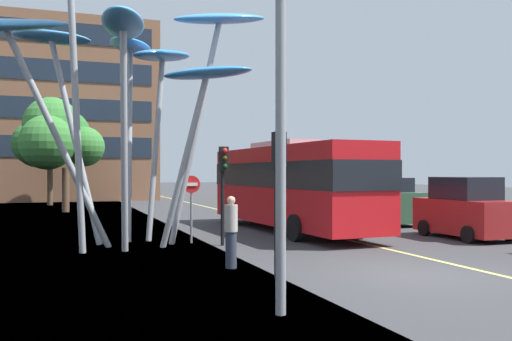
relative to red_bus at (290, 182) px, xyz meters
The scene contains 15 objects.
ground 10.22m from the red_bus, 99.58° to the right, with size 120.00×240.00×0.10m.
red_bus is the anchor object (origin of this frame).
leaf_sculpture 8.66m from the red_bus, 161.93° to the right, with size 10.51×9.06×8.95m.
traffic_light_kerb_near 10.37m from the red_bus, 114.47° to the right, with size 0.28×0.42×3.35m.
traffic_light_kerb_far 5.20m from the red_bus, 138.07° to the right, with size 0.28×0.42×3.28m.
car_parked_mid 6.85m from the red_bus, 40.66° to the right, with size 1.98×3.94×2.26m.
car_parked_far 5.71m from the red_bus, 14.43° to the left, with size 2.07×4.07×2.18m.
car_side_street 9.85m from the red_bus, 57.51° to the left, with size 2.01×3.88×2.19m.
car_far_side 15.31m from the red_bus, 68.16° to the left, with size 1.99×3.99×2.09m.
street_lamp 13.72m from the red_bus, 112.47° to the right, with size 1.53×0.44×8.14m.
tree_pavement_near 17.69m from the red_bus, 121.44° to the left, with size 5.04×5.34×7.11m.
tree_pavement_far 24.90m from the red_bus, 112.65° to the left, with size 5.60×5.33×7.35m.
pedestrian 9.13m from the red_bus, 122.50° to the right, with size 0.34×0.34×1.83m.
no_entry_sign 5.27m from the red_bus, 153.10° to the right, with size 0.60×0.12×2.32m.
backdrop_building 36.68m from the red_bus, 111.19° to the left, with size 24.84×13.64×15.58m.
Camera 1 is at (-8.05, -11.32, 2.44)m, focal length 39.15 mm.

